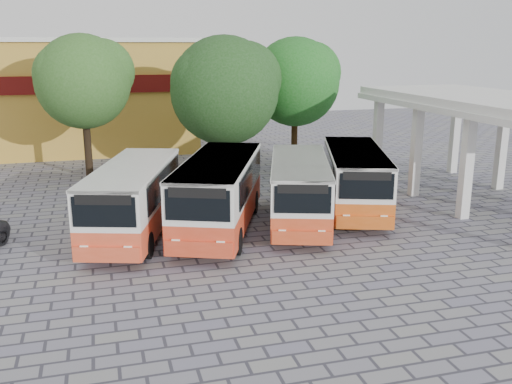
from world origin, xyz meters
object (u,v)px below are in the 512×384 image
object	(u,v)px
bus_far_left	(133,196)
bus_far_right	(355,176)
bus_centre_right	(299,187)
bus_centre_left	(219,190)

from	to	relation	value
bus_far_left	bus_far_right	world-z (taller)	bus_far_left
bus_far_left	bus_centre_right	size ratio (longest dim) A/B	1.03
bus_far_left	bus_centre_left	bearing A→B (deg)	11.68
bus_centre_left	bus_centre_right	world-z (taller)	bus_centre_left
bus_centre_right	bus_far_left	bearing A→B (deg)	-163.69
bus_far_left	bus_far_right	bearing A→B (deg)	22.27
bus_far_left	bus_centre_left	size ratio (longest dim) A/B	0.95
bus_far_right	bus_far_left	bearing A→B (deg)	-156.12
bus_centre_right	bus_far_right	xyz separation A→B (m)	(3.24, 1.14, 0.05)
bus_centre_right	bus_far_right	size ratio (longest dim) A/B	0.97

